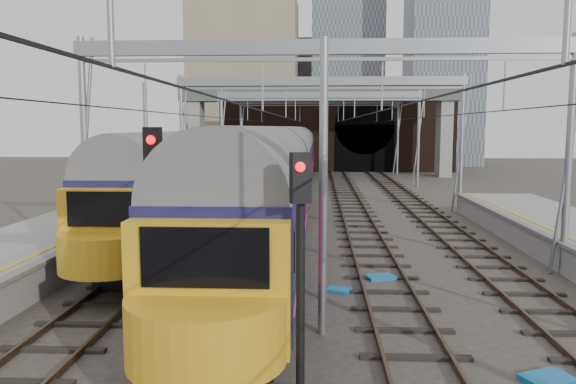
# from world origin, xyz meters

# --- Properties ---
(ground) EXTENTS (160.00, 160.00, 0.00)m
(ground) POSITION_xyz_m (0.00, 0.00, 0.00)
(ground) COLOR #38332D
(ground) RESTS_ON ground
(tracks) EXTENTS (14.40, 80.00, 0.22)m
(tracks) POSITION_xyz_m (0.00, 15.00, 0.02)
(tracks) COLOR #4C3828
(tracks) RESTS_ON ground
(overhead_line) EXTENTS (16.80, 80.00, 8.00)m
(overhead_line) POSITION_xyz_m (0.00, 21.49, 6.57)
(overhead_line) COLOR gray
(overhead_line) RESTS_ON ground
(retaining_wall) EXTENTS (28.00, 2.75, 9.00)m
(retaining_wall) POSITION_xyz_m (1.40, 51.93, 4.33)
(retaining_wall) COLOR black
(retaining_wall) RESTS_ON ground
(overbridge) EXTENTS (28.00, 3.00, 9.25)m
(overbridge) POSITION_xyz_m (0.00, 46.00, 7.27)
(overbridge) COLOR gray
(overbridge) RESTS_ON ground
(city_skyline) EXTENTS (37.50, 27.50, 60.00)m
(city_skyline) POSITION_xyz_m (2.73, 70.48, 17.09)
(city_skyline) COLOR tan
(city_skyline) RESTS_ON ground
(train_main) EXTENTS (2.93, 67.64, 4.99)m
(train_main) POSITION_xyz_m (-2.00, 31.81, 2.56)
(train_main) COLOR black
(train_main) RESTS_ON ground
(train_second) EXTENTS (2.78, 48.24, 4.79)m
(train_second) POSITION_xyz_m (-6.00, 28.03, 2.48)
(train_second) COLOR black
(train_second) RESTS_ON ground
(signal_near_left) EXTENTS (0.35, 0.47, 4.96)m
(signal_near_left) POSITION_xyz_m (-3.40, 0.01, 3.12)
(signal_near_left) COLOR black
(signal_near_left) RESTS_ON ground
(signal_near_centre) EXTENTS (0.37, 0.46, 4.56)m
(signal_near_centre) POSITION_xyz_m (-0.41, -1.92, 2.90)
(signal_near_centre) COLOR black
(signal_near_centre) RESTS_ON ground
(equip_cover_a) EXTENTS (0.89, 0.77, 0.09)m
(equip_cover_a) POSITION_xyz_m (0.53, 5.53, 0.04)
(equip_cover_a) COLOR #166CAA
(equip_cover_a) RESTS_ON ground
(equip_cover_b) EXTENTS (1.06, 0.90, 0.11)m
(equip_cover_b) POSITION_xyz_m (1.95, 7.03, 0.05)
(equip_cover_b) COLOR #166CAA
(equip_cover_b) RESTS_ON ground
(equip_cover_c) EXTENTS (1.15, 1.00, 0.11)m
(equip_cover_c) POSITION_xyz_m (4.39, -0.36, 0.06)
(equip_cover_c) COLOR #166CAA
(equip_cover_c) RESTS_ON ground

